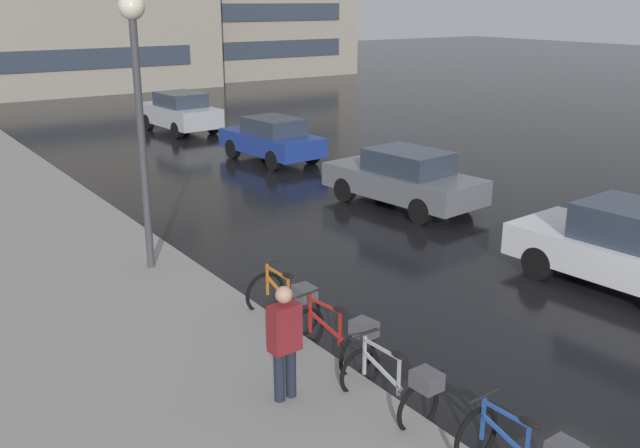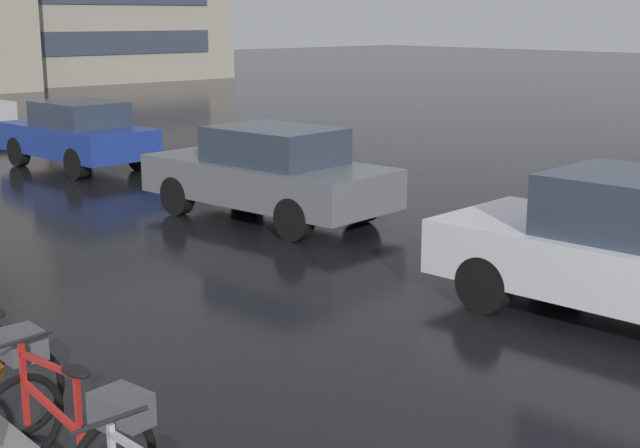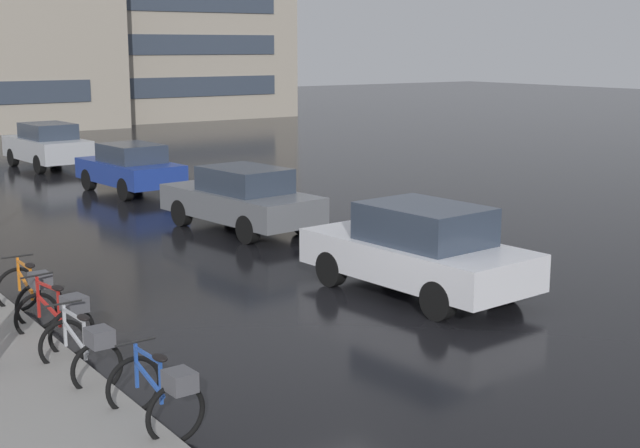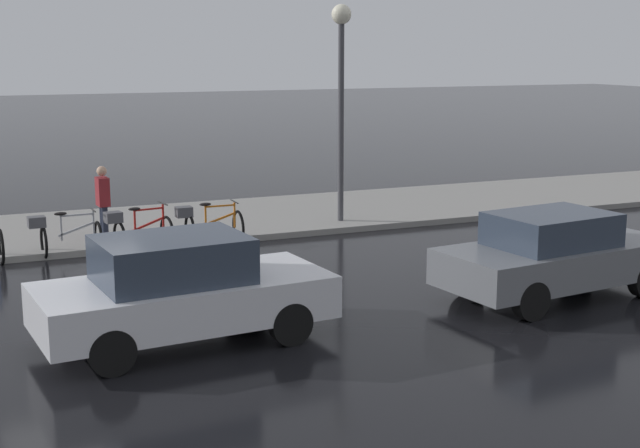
% 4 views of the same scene
% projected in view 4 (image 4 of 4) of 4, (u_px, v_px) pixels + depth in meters
% --- Properties ---
extents(ground_plane, '(140.00, 140.00, 0.00)m').
position_uv_depth(ground_plane, '(73.00, 307.00, 14.84)').
color(ground_plane, black).
extents(sidewalk_kerb, '(4.80, 60.00, 0.14)m').
position_uv_depth(sidewalk_kerb, '(419.00, 204.00, 24.13)').
color(sidewalk_kerb, gray).
rests_on(sidewalk_kerb, ground).
extents(bicycle_second, '(0.74, 1.44, 0.95)m').
position_uv_depth(bicycle_second, '(63.00, 234.00, 18.27)').
color(bicycle_second, black).
rests_on(bicycle_second, ground).
extents(bicycle_third, '(0.87, 1.44, 1.00)m').
position_uv_depth(bicycle_third, '(137.00, 229.00, 18.70)').
color(bicycle_third, black).
rests_on(bicycle_third, ground).
extents(bicycle_farthest, '(0.75, 1.41, 0.97)m').
position_uv_depth(bicycle_farthest, '(208.00, 224.00, 19.23)').
color(bicycle_farthest, black).
rests_on(bicycle_farthest, ground).
extents(car_white, '(2.20, 4.37, 1.59)m').
position_uv_depth(car_white, '(181.00, 290.00, 12.89)').
color(car_white, silver).
rests_on(car_white, ground).
extents(car_grey, '(2.26, 4.43, 1.50)m').
position_uv_depth(car_grey, '(556.00, 255.00, 15.26)').
color(car_grey, slate).
rests_on(car_grey, ground).
extents(pedestrian, '(0.41, 0.26, 1.71)m').
position_uv_depth(pedestrian, '(103.00, 200.00, 19.50)').
color(pedestrian, '#1E2333').
rests_on(pedestrian, ground).
extents(streetlamp, '(0.47, 0.47, 5.23)m').
position_uv_depth(streetlamp, '(341.00, 69.00, 20.79)').
color(streetlamp, '#424247').
rests_on(streetlamp, ground).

